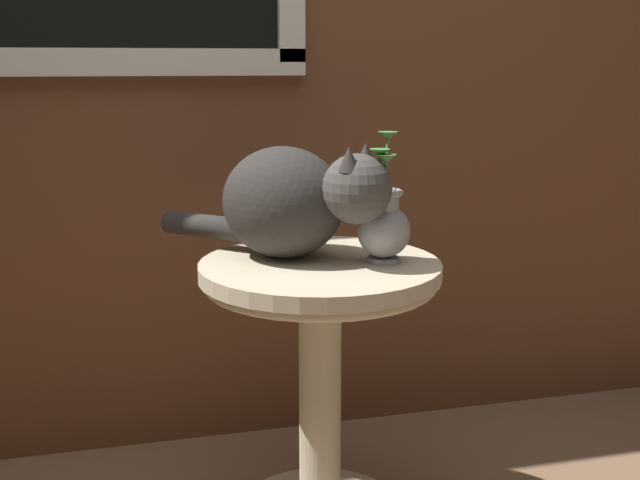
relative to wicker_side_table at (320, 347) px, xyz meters
The scene contains 3 objects.
wicker_side_table is the anchor object (origin of this frame).
cat 0.34m from the wicker_side_table, 133.07° to the left, with size 0.47×0.44×0.26m.
pewter_vase_with_ivy 0.32m from the wicker_side_table, 15.40° to the right, with size 0.12×0.12×0.28m.
Camera 1 is at (-0.12, -1.37, 1.08)m, focal length 44.25 mm.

